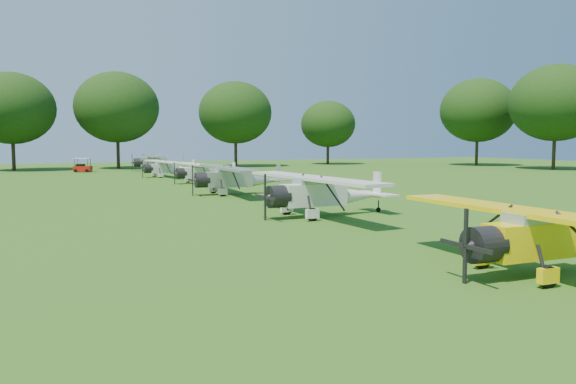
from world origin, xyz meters
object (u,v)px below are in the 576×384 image
object	(u,v)px
aircraft_2	(547,233)
aircraft_7	(158,161)
aircraft_4	(236,177)
aircraft_5	(204,171)
aircraft_6	(168,167)
aircraft_3	(323,191)
golf_cart	(82,167)

from	to	relation	value
aircraft_2	aircraft_7	distance (m)	59.18
aircraft_2	aircraft_4	world-z (taller)	aircraft_4
aircraft_2	aircraft_5	distance (m)	36.71
aircraft_6	aircraft_7	world-z (taller)	aircraft_7
aircraft_3	golf_cart	distance (m)	47.14
aircraft_2	aircraft_6	xyz separation A→B (m)	(-0.79, 46.41, -0.08)
aircraft_4	aircraft_2	bearing A→B (deg)	-87.38
aircraft_5	aircraft_4	bearing A→B (deg)	-98.32
aircraft_4	aircraft_6	bearing A→B (deg)	92.73
aircraft_3	aircraft_6	bearing A→B (deg)	87.21
aircraft_3	aircraft_7	xyz separation A→B (m)	(0.75, 46.01, -0.02)
aircraft_2	aircraft_4	xyz separation A→B (m)	(-0.42, 25.74, 0.07)
aircraft_3	aircraft_4	world-z (taller)	aircraft_3
aircraft_5	aircraft_7	size ratio (longest dim) A/B	0.87
aircraft_6	golf_cart	xyz separation A→B (m)	(-7.41, 13.21, -0.50)
aircraft_2	aircraft_6	bearing A→B (deg)	91.76
aircraft_5	golf_cart	size ratio (longest dim) A/B	4.18
aircraft_6	aircraft_4	bearing A→B (deg)	-95.18
aircraft_3	aircraft_4	size ratio (longest dim) A/B	1.04
aircraft_6	aircraft_3	bearing A→B (deg)	-95.12
aircraft_5	golf_cart	world-z (taller)	aircraft_5
aircraft_5	aircraft_6	world-z (taller)	aircraft_5
aircraft_2	golf_cart	size ratio (longest dim) A/B	4.42
aircraft_5	aircraft_7	xyz separation A→B (m)	(0.24, 22.47, 0.16)
aircraft_2	aircraft_7	world-z (taller)	aircraft_7
aircraft_2	golf_cart	bearing A→B (deg)	98.62
aircraft_4	aircraft_7	size ratio (longest dim) A/B	0.99
aircraft_6	aircraft_7	bearing A→B (deg)	77.60
aircraft_2	aircraft_3	size ratio (longest dim) A/B	0.90
aircraft_5	golf_cart	distance (m)	24.46
aircraft_6	aircraft_2	bearing A→B (deg)	-95.23
aircraft_4	golf_cart	size ratio (longest dim) A/B	4.71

